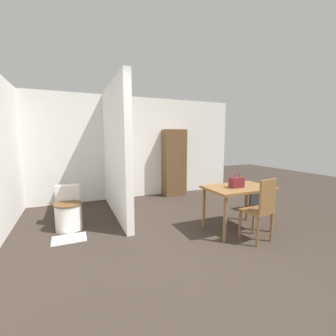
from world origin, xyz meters
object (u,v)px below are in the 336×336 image
object	(u,v)px
handbag	(237,182)
wooden_cabinet	(174,163)
dining_table	(238,192)
space_heater	(253,200)
wooden_chair	(260,208)
toilet	(68,211)

from	to	relation	value
handbag	wooden_cabinet	distance (m)	2.55
dining_table	space_heater	xyz separation A→B (m)	(1.01, 0.68, -0.41)
wooden_chair	space_heater	size ratio (longest dim) A/B	2.12
wooden_cabinet	dining_table	bearing A→B (deg)	-90.58
dining_table	space_heater	size ratio (longest dim) A/B	2.37
dining_table	wooden_cabinet	distance (m)	2.52
space_heater	wooden_chair	bearing A→B (deg)	-131.02
handbag	space_heater	distance (m)	1.43
toilet	handbag	bearing A→B (deg)	-26.14
wooden_chair	wooden_cabinet	xyz separation A→B (m)	(0.01, 2.97, 0.35)
handbag	space_heater	xyz separation A→B (m)	(1.08, 0.72, -0.59)
toilet	wooden_cabinet	bearing A→B (deg)	27.76
toilet	wooden_cabinet	xyz separation A→B (m)	(2.55, 1.34, 0.57)
handbag	dining_table	bearing A→B (deg)	27.53
toilet	handbag	size ratio (longest dim) A/B	3.04
toilet	space_heater	distance (m)	3.57
wooden_cabinet	toilet	bearing A→B (deg)	-152.24
dining_table	handbag	world-z (taller)	handbag
wooden_cabinet	space_heater	distance (m)	2.17
wooden_chair	toilet	world-z (taller)	wooden_chair
dining_table	space_heater	bearing A→B (deg)	34.13
wooden_chair	toilet	distance (m)	3.03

